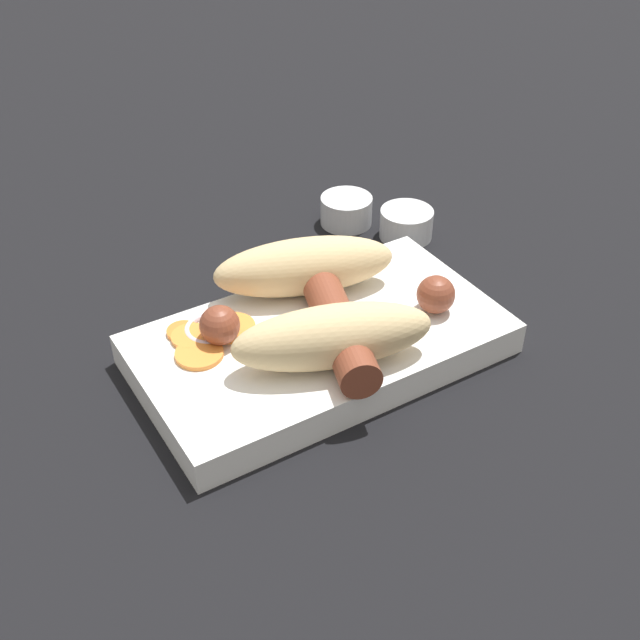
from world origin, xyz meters
TOP-DOWN VIEW (x-y plane):
  - ground_plane at (0.00, 0.00)m, footprint 3.00×3.00m
  - food_tray at (0.00, 0.00)m, footprint 0.28×0.15m
  - bread_roll at (0.00, 0.01)m, footprint 0.18×0.18m
  - sausage at (0.01, 0.00)m, footprint 0.19×0.17m
  - pickled_veggies at (-0.07, 0.04)m, footprint 0.08×0.07m
  - condiment_cup_near at (0.16, 0.11)m, footprint 0.05×0.05m
  - condiment_cup_far at (0.13, 0.16)m, footprint 0.05×0.05m

SIDE VIEW (x-z plane):
  - ground_plane at x=0.00m, z-range 0.00..0.00m
  - condiment_cup_near at x=0.16m, z-range 0.00..0.03m
  - condiment_cup_far at x=0.13m, z-range 0.00..0.03m
  - food_tray at x=0.00m, z-range 0.00..0.03m
  - pickled_veggies at x=-0.07m, z-range 0.03..0.03m
  - sausage at x=0.01m, z-range 0.03..0.06m
  - bread_roll at x=0.00m, z-range 0.03..0.07m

